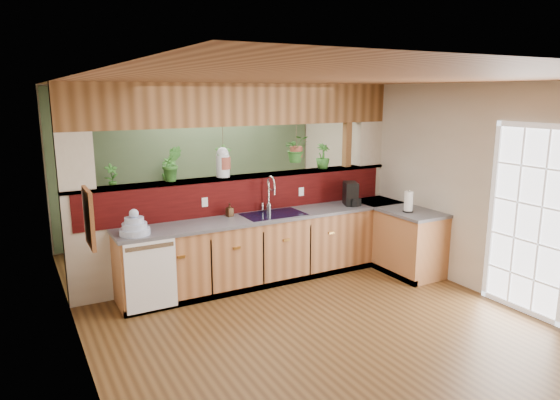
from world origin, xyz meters
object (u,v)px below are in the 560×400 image
dish_stack (135,227)px  coffee_maker (351,195)px  soap_dispenser (230,210)px  paper_towel (408,202)px  shelving_console (145,217)px  glass_jar (223,162)px  faucet (270,192)px

dish_stack → coffee_maker: size_ratio=1.04×
soap_dispenser → paper_towel: 2.40m
soap_dispenser → shelving_console: soap_dispenser is taller
soap_dispenser → glass_jar: (0.00, 0.21, 0.60)m
coffee_maker → shelving_console: 3.37m
soap_dispenser → glass_jar: size_ratio=0.44×
glass_jar → soap_dispenser: bearing=-91.3°
faucet → paper_towel: size_ratio=1.66×
dish_stack → glass_jar: size_ratio=0.87×
dish_stack → coffee_maker: 3.07m
paper_towel → glass_jar: 2.54m
dish_stack → coffee_maker: (3.07, 0.06, 0.06)m
soap_dispenser → coffee_maker: size_ratio=0.52×
dish_stack → paper_towel: 3.55m
faucet → glass_jar: glass_jar is taller
dish_stack → glass_jar: 1.50m
shelving_console → paper_towel: bearing=-46.9°
faucet → paper_towel: faucet is taller
paper_towel → glass_jar: bearing=152.7°
soap_dispenser → faucet: bearing=-1.6°
faucet → glass_jar: size_ratio=1.27×
coffee_maker → shelving_console: coffee_maker is taller
faucet → soap_dispenser: (-0.58, 0.02, -0.18)m
faucet → shelving_console: faucet is taller
faucet → shelving_console: 2.52m
dish_stack → soap_dispenser: bearing=12.1°
coffee_maker → paper_towel: (0.42, -0.72, -0.02)m
shelving_console → dish_stack: bearing=-105.7°
faucet → coffee_maker: bearing=-9.1°
soap_dispenser → coffee_maker: coffee_maker is taller
paper_towel → shelving_console: (-2.80, 3.04, -0.54)m
faucet → coffee_maker: size_ratio=1.51×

